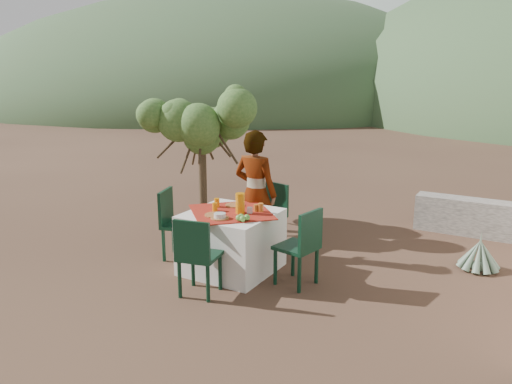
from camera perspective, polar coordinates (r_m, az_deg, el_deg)
ground at (r=6.46m, az=-10.08°, el=-8.72°), size 160.00×160.00×0.00m
table at (r=6.23m, az=-2.81°, el=-5.63°), size 1.30×1.30×0.76m
chair_far at (r=7.09m, az=1.80°, el=-2.23°), size 0.50×0.50×0.89m
chair_near at (r=5.50m, az=-6.81°, el=-7.01°), size 0.49×0.49×0.90m
chair_left at (r=6.68m, az=-9.31°, el=-3.23°), size 0.54×0.54×0.93m
chair_right at (r=5.76m, az=5.28°, el=-5.94°), size 0.50×0.50×0.92m
person at (r=6.63m, az=-0.06°, el=-0.18°), size 0.63×0.42×1.70m
shrub_tree at (r=7.83m, az=-5.63°, el=7.02°), size 1.65×1.62×1.95m
agave at (r=6.90m, az=24.14°, el=-6.61°), size 0.51×0.52×0.55m
stone_wall at (r=8.23m, az=26.74°, el=-3.05°), size 2.60×0.35×0.55m
hill_near_left at (r=40.96m, az=-2.53°, el=10.29°), size 40.00×40.00×16.00m
hill_far_center at (r=57.14m, az=22.29°, el=10.28°), size 60.00×60.00×24.00m
plate_far at (r=6.37m, az=-2.43°, el=-1.51°), size 0.25×0.25×0.01m
plate_near at (r=5.96m, az=-4.72°, el=-2.62°), size 0.25×0.25×0.01m
glass_far at (r=6.32m, az=-4.49°, el=-1.22°), size 0.07×0.07×0.11m
glass_near at (r=6.14m, az=-4.72°, el=-1.71°), size 0.06×0.06×0.10m
juice_pitcher at (r=6.01m, az=-1.82°, el=-1.29°), size 0.11×0.11×0.25m
bowl_plate at (r=5.84m, az=-4.15°, el=-2.98°), size 0.22×0.22×0.01m
white_bowl at (r=5.83m, az=-4.16°, el=-2.68°), size 0.14×0.14×0.05m
jar_left at (r=6.10m, az=-0.01°, el=-1.83°), size 0.06×0.06×0.09m
jar_right at (r=6.09m, az=0.54°, el=-1.78°), size 0.07×0.07×0.11m
napkin_holder at (r=6.02m, az=-0.72°, el=-2.10°), size 0.07×0.05×0.08m
fruit_cluster at (r=5.73m, az=-1.57°, el=-2.95°), size 0.15×0.14×0.07m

